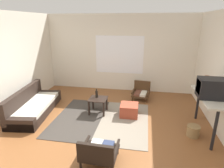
% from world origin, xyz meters
% --- Properties ---
extents(ground_plane, '(7.80, 7.80, 0.00)m').
position_xyz_m(ground_plane, '(0.00, 0.00, 0.00)').
color(ground_plane, brown).
extents(far_wall_with_window, '(5.60, 0.13, 2.70)m').
position_xyz_m(far_wall_with_window, '(0.00, 3.06, 1.35)').
color(far_wall_with_window, silver).
rests_on(far_wall_with_window, ground).
extents(area_rug, '(2.40, 2.22, 0.01)m').
position_xyz_m(area_rug, '(-0.12, 0.65, 0.01)').
color(area_rug, '#38332D').
rests_on(area_rug, ground).
extents(couch, '(1.02, 2.09, 0.68)m').
position_xyz_m(couch, '(-2.06, 0.68, 0.21)').
color(couch, black).
rests_on(couch, ground).
extents(coffee_table, '(0.48, 0.48, 0.43)m').
position_xyz_m(coffee_table, '(-0.29, 1.00, 0.33)').
color(coffee_table, black).
rests_on(coffee_table, ground).
extents(armchair_by_window, '(0.61, 0.63, 0.55)m').
position_xyz_m(armchair_by_window, '(0.85, 2.27, 0.24)').
color(armchair_by_window, '#472D19').
rests_on(armchair_by_window, ground).
extents(armchair_striped_foreground, '(0.65, 0.62, 0.54)m').
position_xyz_m(armchair_striped_foreground, '(0.21, -0.94, 0.25)').
color(armchair_striped_foreground, black).
rests_on(armchair_striped_foreground, ground).
extents(ottoman_orange, '(0.48, 0.48, 0.33)m').
position_xyz_m(ottoman_orange, '(0.57, 0.98, 0.16)').
color(ottoman_orange, '#993D28').
rests_on(ottoman_orange, ground).
extents(console_shelf, '(0.42, 1.42, 0.91)m').
position_xyz_m(console_shelf, '(2.31, 0.48, 0.79)').
color(console_shelf, beige).
rests_on(console_shelf, ground).
extents(crt_television, '(0.53, 0.41, 0.41)m').
position_xyz_m(crt_television, '(2.31, 0.36, 1.11)').
color(crt_television, black).
rests_on(crt_television, console_shelf).
extents(clay_vase, '(0.23, 0.23, 0.37)m').
position_xyz_m(clay_vase, '(2.31, 0.75, 1.04)').
color(clay_vase, '#935B38').
rests_on(clay_vase, console_shelf).
extents(glass_bottle, '(0.07, 0.07, 0.24)m').
position_xyz_m(glass_bottle, '(-0.35, 1.09, 0.53)').
color(glass_bottle, black).
rests_on(glass_bottle, coffee_table).
extents(wicker_basket, '(0.28, 0.28, 0.25)m').
position_xyz_m(wicker_basket, '(2.05, 0.27, 0.12)').
color(wicker_basket, olive).
rests_on(wicker_basket, ground).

